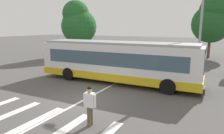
# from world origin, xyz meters

# --- Properties ---
(ground_plane) EXTENTS (160.00, 160.00, 0.00)m
(ground_plane) POSITION_xyz_m (0.00, 0.00, 0.00)
(ground_plane) COLOR #514F4C
(city_transit_bus) EXTENTS (12.29, 2.94, 3.06)m
(city_transit_bus) POSITION_xyz_m (-0.05, 4.46, 1.59)
(city_transit_bus) COLOR black
(city_transit_bus) RESTS_ON ground_plane
(pedestrian_crossing_street) EXTENTS (0.58, 0.34, 1.72)m
(pedestrian_crossing_street) POSITION_xyz_m (2.09, -2.25, 0.97)
(pedestrian_crossing_street) COLOR brown
(pedestrian_crossing_street) RESTS_ON ground_plane
(parked_car_charcoal) EXTENTS (2.11, 4.61, 1.35)m
(parked_car_charcoal) POSITION_xyz_m (-4.27, 16.84, 0.77)
(parked_car_charcoal) COLOR black
(parked_car_charcoal) RESTS_ON ground_plane
(parked_car_red) EXTENTS (2.24, 4.65, 1.35)m
(parked_car_red) POSITION_xyz_m (-1.67, 16.55, 0.77)
(parked_car_red) COLOR black
(parked_car_red) RESTS_ON ground_plane
(parked_car_champagne) EXTENTS (2.24, 4.65, 1.35)m
(parked_car_champagne) POSITION_xyz_m (0.88, 16.96, 0.77)
(parked_car_champagne) COLOR black
(parked_car_champagne) RESTS_ON ground_plane
(parked_car_white) EXTENTS (2.04, 4.59, 1.35)m
(parked_car_white) POSITION_xyz_m (3.76, 16.50, 0.77)
(parked_car_white) COLOR black
(parked_car_white) RESTS_ON ground_plane
(twin_arm_street_lamp) EXTENTS (4.94, 0.32, 10.47)m
(twin_arm_street_lamp) POSITION_xyz_m (5.08, 10.33, 6.35)
(twin_arm_street_lamp) COLOR #939399
(twin_arm_street_lamp) RESTS_ON ground_plane
(background_tree_left) EXTENTS (4.88, 4.88, 7.75)m
(background_tree_left) POSITION_xyz_m (-10.97, 14.16, 4.72)
(background_tree_left) COLOR brown
(background_tree_left) RESTS_ON ground_plane
(background_tree_right) EXTENTS (5.00, 5.00, 8.18)m
(background_tree_right) POSITION_xyz_m (5.50, 21.17, 5.07)
(background_tree_right) COLOR brown
(background_tree_right) RESTS_ON ground_plane
(crosswalk_painted_stripes) EXTENTS (7.11, 3.20, 0.01)m
(crosswalk_painted_stripes) POSITION_xyz_m (-0.28, -3.04, 0.00)
(crosswalk_painted_stripes) COLOR silver
(crosswalk_painted_stripes) RESTS_ON ground_plane
(lane_center_line) EXTENTS (0.16, 24.00, 0.01)m
(lane_center_line) POSITION_xyz_m (0.05, 2.00, 0.00)
(lane_center_line) COLOR silver
(lane_center_line) RESTS_ON ground_plane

